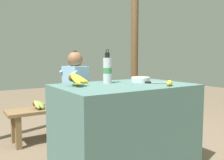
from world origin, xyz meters
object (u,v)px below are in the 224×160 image
object	(u,v)px
seated_vendor	(72,88)
banana_bunch_green	(38,104)
loose_banana_front	(169,83)
wooden_bench	(67,111)
banana_bunch_ripe	(76,78)
serving_bowl	(141,79)
water_bottle	(107,70)
support_post_far	(135,37)
knife	(153,82)

from	to	relation	value
seated_vendor	banana_bunch_green	distance (m)	0.45
loose_banana_front	wooden_bench	world-z (taller)	loose_banana_front
banana_bunch_ripe	serving_bowl	bearing A→B (deg)	-4.77
water_bottle	seated_vendor	size ratio (longest dim) A/B	0.29
serving_bowl	support_post_far	bearing A→B (deg)	53.98
banana_bunch_ripe	loose_banana_front	distance (m)	0.78
seated_vendor	water_bottle	bearing A→B (deg)	81.94
wooden_bench	seated_vendor	world-z (taller)	seated_vendor
banana_bunch_green	knife	bearing A→B (deg)	-57.99
serving_bowl	loose_banana_front	xyz separation A→B (m)	(0.02, -0.35, -0.01)
banana_bunch_ripe	knife	distance (m)	0.70
water_bottle	seated_vendor	xyz separation A→B (m)	(0.04, 0.88, -0.27)
banana_bunch_ripe	water_bottle	xyz separation A→B (m)	(0.33, 0.05, 0.06)
banana_bunch_ripe	support_post_far	bearing A→B (deg)	37.39
loose_banana_front	water_bottle	bearing A→B (deg)	126.34
loose_banana_front	banana_bunch_green	xyz separation A→B (m)	(-0.72, 1.36, -0.33)
knife	wooden_bench	bearing A→B (deg)	141.08
knife	water_bottle	bearing A→B (deg)	177.69
banana_bunch_ripe	banana_bunch_green	size ratio (longest dim) A/B	1.14
serving_bowl	support_post_far	distance (m)	1.60
serving_bowl	knife	bearing A→B (deg)	-79.10
banana_bunch_green	support_post_far	world-z (taller)	support_post_far
seated_vendor	serving_bowl	bearing A→B (deg)	99.80
water_bottle	support_post_far	distance (m)	1.70
knife	wooden_bench	xyz separation A→B (m)	(-0.36, 1.16, -0.44)
water_bottle	support_post_far	xyz separation A→B (m)	(1.20, 1.13, 0.42)
loose_banana_front	wooden_bench	size ratio (longest dim) A/B	0.10
seated_vendor	banana_bunch_green	xyz separation A→B (m)	(-0.42, 0.03, -0.16)
serving_bowl	loose_banana_front	bearing A→B (deg)	-86.57
serving_bowl	support_post_far	world-z (taller)	support_post_far
serving_bowl	wooden_bench	distance (m)	1.16
serving_bowl	loose_banana_front	distance (m)	0.35
water_bottle	banana_bunch_green	size ratio (longest dim) A/B	1.28
serving_bowl	seated_vendor	distance (m)	1.03
support_post_far	banana_bunch_ripe	bearing A→B (deg)	-142.61
seated_vendor	support_post_far	bearing A→B (deg)	-173.84
banana_bunch_ripe	knife	bearing A→B (deg)	-16.48
water_bottle	wooden_bench	size ratio (longest dim) A/B	0.22
seated_vendor	loose_banana_front	bearing A→B (deg)	96.71
seated_vendor	knife	bearing A→B (deg)	99.21
banana_bunch_green	support_post_far	size ratio (longest dim) A/B	0.09
loose_banana_front	banana_bunch_green	world-z (taller)	loose_banana_front
water_bottle	banana_bunch_green	bearing A→B (deg)	112.99
support_post_far	knife	bearing A→B (deg)	-122.21
knife	seated_vendor	bearing A→B (deg)	138.63
loose_banana_front	seated_vendor	size ratio (longest dim) A/B	0.13
water_bottle	support_post_far	size ratio (longest dim) A/B	0.12
serving_bowl	banana_bunch_green	xyz separation A→B (m)	(-0.70, 1.01, -0.33)
serving_bowl	banana_bunch_green	world-z (taller)	serving_bowl
banana_bunch_ripe	wooden_bench	world-z (taller)	banana_bunch_ripe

